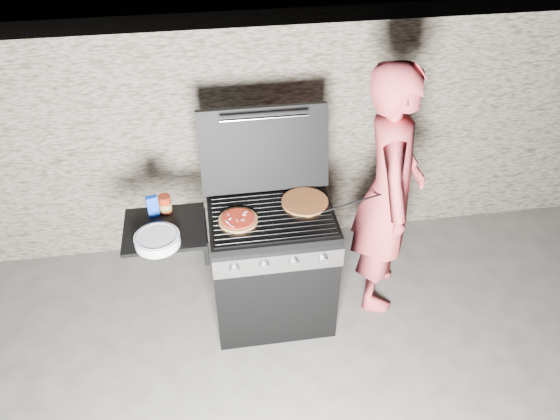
{
  "coord_description": "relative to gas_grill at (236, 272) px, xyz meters",
  "views": [
    {
      "loc": [
        -0.36,
        -2.66,
        3.04
      ],
      "look_at": [
        0.05,
        0.0,
        0.95
      ],
      "focal_mm": 35.0,
      "sensor_mm": 36.0,
      "label": 1
    }
  ],
  "objects": [
    {
      "name": "person",
      "position": [
        1.05,
        0.12,
        0.46
      ],
      "size": [
        0.59,
        0.76,
        1.83
      ],
      "primitive_type": "imported",
      "rotation": [
        0.0,
        0.0,
        1.31
      ],
      "color": "#C63F45",
      "rests_on": "ground"
    },
    {
      "name": "ground",
      "position": [
        0.25,
        0.0,
        -0.46
      ],
      "size": [
        50.0,
        50.0,
        0.0
      ],
      "primitive_type": "plane",
      "color": "#474541"
    },
    {
      "name": "tongs",
      "position": [
        0.78,
        0.0,
        0.51
      ],
      "size": [
        0.49,
        0.06,
        0.1
      ],
      "primitive_type": "cylinder",
      "rotation": [
        0.0,
        1.4,
        0.1
      ],
      "color": "black",
      "rests_on": "gas_grill"
    },
    {
      "name": "sauce_jar",
      "position": [
        -0.41,
        0.16,
        0.51
      ],
      "size": [
        0.1,
        0.1,
        0.12
      ],
      "primitive_type": "cylinder",
      "rotation": [
        0.0,
        0.0,
        -0.27
      ],
      "color": "maroon",
      "rests_on": "gas_grill"
    },
    {
      "name": "pizza_plain",
      "position": [
        0.48,
        0.1,
        0.46
      ],
      "size": [
        0.34,
        0.34,
        0.02
      ],
      "primitive_type": "cylinder",
      "rotation": [
        0.0,
        0.0,
        -0.15
      ],
      "color": "#B57339",
      "rests_on": "gas_grill"
    },
    {
      "name": "stone_wall",
      "position": [
        0.25,
        1.05,
        0.44
      ],
      "size": [
        8.0,
        0.35,
        1.8
      ],
      "primitive_type": "cube",
      "color": "gray",
      "rests_on": "ground"
    },
    {
      "name": "blue_carton",
      "position": [
        -0.48,
        0.13,
        0.52
      ],
      "size": [
        0.08,
        0.05,
        0.15
      ],
      "primitive_type": "cube",
      "rotation": [
        0.0,
        0.0,
        0.25
      ],
      "color": "#0E38BE",
      "rests_on": "gas_grill"
    },
    {
      "name": "plate_stack",
      "position": [
        -0.45,
        -0.15,
        0.48
      ],
      "size": [
        0.3,
        0.3,
        0.06
      ],
      "primitive_type": "cylinder",
      "rotation": [
        0.0,
        0.0,
        -0.11
      ],
      "color": "silver",
      "rests_on": "gas_grill"
    },
    {
      "name": "gas_grill",
      "position": [
        0.0,
        0.0,
        0.0
      ],
      "size": [
        1.34,
        0.79,
        0.91
      ],
      "primitive_type": null,
      "color": "black",
      "rests_on": "ground"
    },
    {
      "name": "pizza_topped",
      "position": [
        0.03,
        -0.02,
        0.47
      ],
      "size": [
        0.29,
        0.29,
        0.03
      ],
      "primitive_type": null,
      "rotation": [
        0.0,
        0.0,
        -0.2
      ],
      "color": "#A98147",
      "rests_on": "gas_grill"
    }
  ]
}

